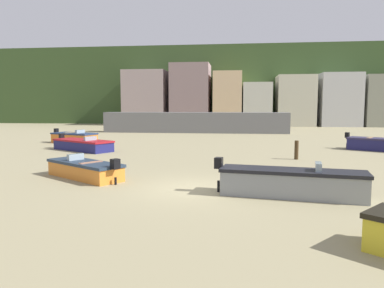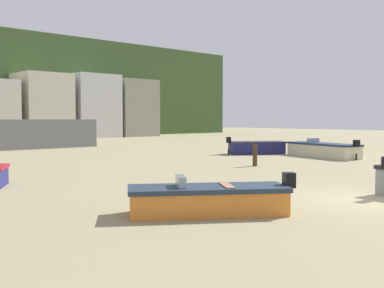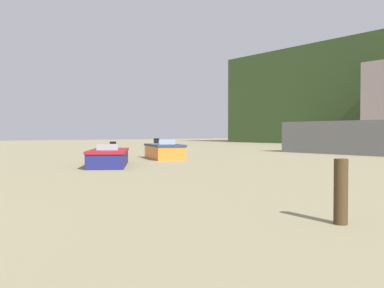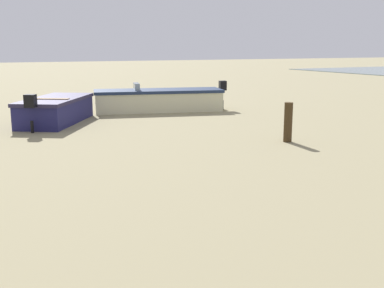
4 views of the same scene
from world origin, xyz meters
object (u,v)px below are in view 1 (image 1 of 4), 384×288
at_px(boat_grey_4, 292,183).
at_px(mooring_post_near_water, 296,150).
at_px(boat_navy_5, 376,144).
at_px(boat_navy_1, 83,145).
at_px(boat_orange_6, 74,138).
at_px(boat_orange_2, 85,169).

distance_m(boat_grey_4, mooring_post_near_water, 9.50).
relative_size(boat_navy_5, mooring_post_near_water, 3.64).
distance_m(boat_navy_1, mooring_post_near_water, 14.62).
relative_size(boat_navy_1, boat_grey_4, 0.96).
distance_m(boat_navy_1, boat_orange_6, 5.79).
height_order(boat_orange_2, boat_navy_5, boat_navy_5).
distance_m(boat_navy_1, boat_orange_2, 10.57).
bearing_deg(boat_navy_1, boat_navy_5, 127.63).
bearing_deg(boat_orange_2, mooring_post_near_water, -21.32).
bearing_deg(boat_grey_4, boat_navy_1, -123.84).
relative_size(boat_grey_4, boat_navy_5, 1.30).
height_order(boat_navy_1, mooring_post_near_water, mooring_post_near_water).
relative_size(boat_grey_4, boat_orange_6, 1.24).
distance_m(boat_orange_2, boat_orange_6, 16.34).
bearing_deg(mooring_post_near_water, boat_orange_2, -145.17).
bearing_deg(boat_navy_5, boat_orange_2, -21.97).
height_order(boat_orange_2, boat_orange_6, boat_orange_6).
bearing_deg(mooring_post_near_water, boat_orange_6, 156.24).
bearing_deg(boat_orange_6, boat_orange_2, 45.51).
height_order(boat_grey_4, boat_orange_6, boat_grey_4).
xyz_separation_m(boat_orange_6, mooring_post_near_water, (17.32, -7.63, 0.11)).
height_order(boat_navy_1, boat_orange_2, boat_navy_1).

